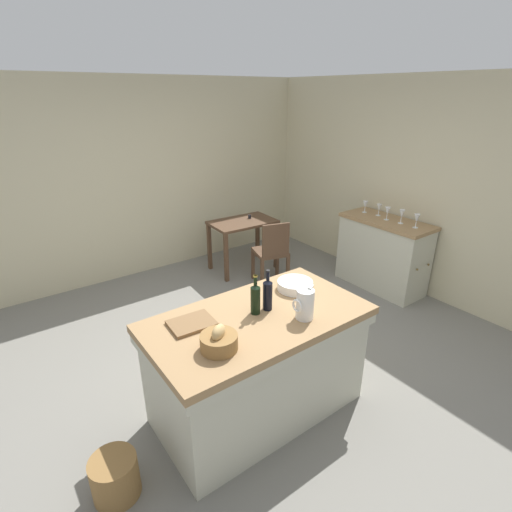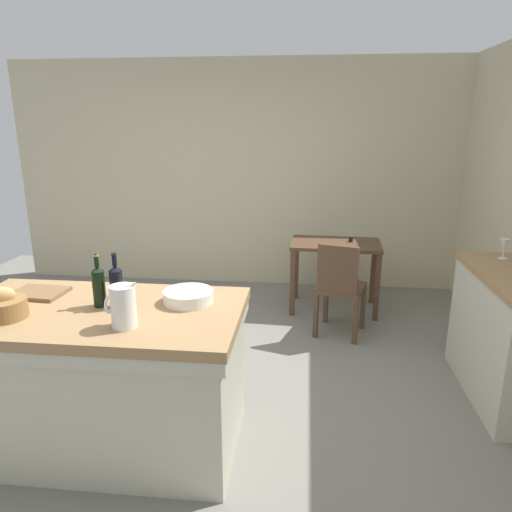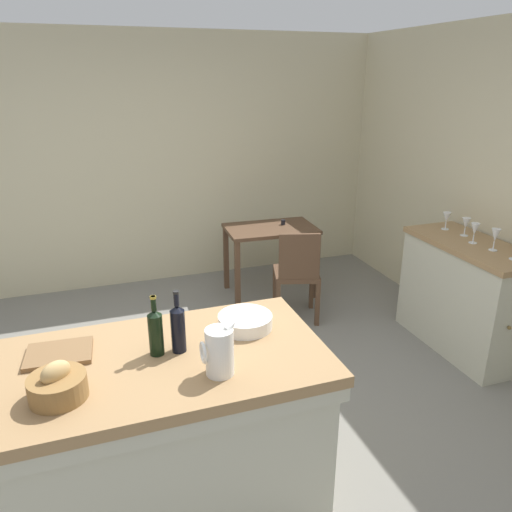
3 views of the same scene
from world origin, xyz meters
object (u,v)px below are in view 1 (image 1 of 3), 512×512
(wash_bowl, at_px, (295,285))
(wine_bottle_amber, at_px, (255,298))
(wine_glass_left, at_px, (402,214))
(wine_glass_right, at_px, (379,208))
(wicker_hamper, at_px, (115,477))
(cutting_board, at_px, (192,323))
(side_cabinet, at_px, (383,254))
(pitcher, at_px, (305,304))
(wooden_chair, at_px, (272,251))
(wine_bottle_dark, at_px, (268,294))
(writing_desk, at_px, (243,229))
(bread_basket, at_px, (219,341))
(wine_glass_middle, at_px, (387,211))
(island_table, at_px, (258,361))
(wine_glass_far_right, at_px, (365,205))
(wine_glass_far_left, at_px, (417,218))

(wash_bowl, height_order, wine_bottle_amber, wine_bottle_amber)
(wine_glass_left, xyz_separation_m, wine_glass_right, (0.05, 0.37, -0.01))
(wicker_hamper, bearing_deg, cutting_board, 17.56)
(side_cabinet, height_order, wine_bottle_amber, wine_bottle_amber)
(pitcher, xyz_separation_m, wine_glass_left, (2.37, 0.84, 0.04))
(wooden_chair, height_order, wine_bottle_dark, wine_bottle_dark)
(cutting_board, bearing_deg, writing_desk, 48.42)
(cutting_board, xyz_separation_m, wine_bottle_dark, (0.56, -0.14, 0.12))
(writing_desk, height_order, wicker_hamper, writing_desk)
(side_cabinet, bearing_deg, wine_glass_right, 72.25)
(wicker_hamper, bearing_deg, side_cabinet, 12.74)
(bread_basket, distance_m, wine_glass_middle, 3.19)
(wooden_chair, xyz_separation_m, wine_bottle_amber, (-1.48, -1.65, 0.53))
(wooden_chair, bearing_deg, bread_basket, -135.86)
(writing_desk, distance_m, wooden_chair, 0.67)
(island_table, height_order, pitcher, pitcher)
(wine_bottle_dark, height_order, wine_glass_far_right, wine_bottle_dark)
(side_cabinet, xyz_separation_m, wine_glass_far_right, (0.03, 0.38, 0.56))
(wine_bottle_dark, bearing_deg, wine_glass_middle, 17.33)
(cutting_board, xyz_separation_m, wine_bottle_amber, (0.45, -0.14, 0.11))
(bread_basket, bearing_deg, wine_glass_right, 20.50)
(writing_desk, relative_size, wine_glass_far_right, 6.16)
(bread_basket, relative_size, wine_glass_far_left, 1.46)
(side_cabinet, xyz_separation_m, bread_basket, (-3.05, -0.98, 0.48))
(wine_bottle_amber, bearing_deg, wine_glass_far_left, 8.21)
(island_table, relative_size, wine_bottle_amber, 5.31)
(wooden_chair, relative_size, pitcher, 3.32)
(wash_bowl, relative_size, wine_glass_middle, 1.81)
(writing_desk, xyz_separation_m, wine_glass_left, (1.14, -1.73, 0.43))
(wine_bottle_amber, height_order, wicker_hamper, wine_bottle_amber)
(wooden_chair, distance_m, wine_glass_far_right, 1.37)
(wooden_chair, height_order, wine_glass_far_right, wine_glass_far_right)
(wooden_chair, relative_size, wine_glass_left, 5.23)
(island_table, distance_m, cutting_board, 0.64)
(writing_desk, height_order, wooden_chair, wooden_chair)
(cutting_board, relative_size, wine_glass_middle, 1.90)
(wicker_hamper, bearing_deg, writing_desk, 42.21)
(wine_bottle_amber, bearing_deg, island_table, -96.73)
(wine_glass_far_left, xyz_separation_m, wine_glass_right, (0.05, 0.57, -0.01))
(island_table, height_order, wicker_hamper, island_table)
(wash_bowl, distance_m, wine_glass_left, 2.18)
(wooden_chair, relative_size, wicker_hamper, 2.97)
(wooden_chair, xyz_separation_m, wine_glass_far_right, (1.15, -0.51, 0.55))
(bread_basket, bearing_deg, wine_glass_middle, 17.96)
(island_table, bearing_deg, wicker_hamper, -177.52)
(bread_basket, distance_m, wine_bottle_dark, 0.59)
(wine_bottle_dark, relative_size, wine_bottle_amber, 1.04)
(wine_glass_middle, bearing_deg, side_cabinet, -26.88)
(wine_bottle_dark, bearing_deg, cutting_board, 165.63)
(bread_basket, xyz_separation_m, wine_glass_middle, (3.04, 0.98, 0.09))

